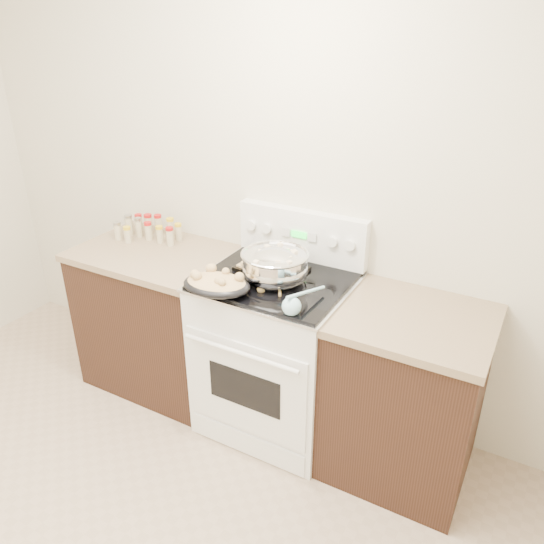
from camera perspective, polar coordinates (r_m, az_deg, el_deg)
The scene contains 9 objects.
counter_left at distance 3.43m, azimuth -11.78°, elevation -4.74°, with size 0.93×0.67×0.92m.
counter_right at distance 2.82m, azimuth 14.06°, elevation -12.63°, with size 0.73×0.67×0.92m.
kitchen_range at distance 3.00m, azimuth 0.51°, elevation -8.38°, with size 0.78×0.73×1.22m.
mixing_bowl at distance 2.70m, azimuth 0.32°, elevation 0.59°, with size 0.40×0.40×0.20m.
roasting_pan at distance 2.62m, azimuth -6.00°, elevation -1.24°, with size 0.38×0.29×0.11m.
baking_sheet at distance 2.84m, azimuth 0.02°, elevation 0.54°, with size 0.37×0.28×0.06m.
wooden_spoon at distance 2.65m, azimuth -0.45°, elevation -1.64°, with size 0.14×0.23×0.04m.
blue_ladle at distance 2.44m, azimuth 2.27°, elevation -3.56°, with size 0.10×0.30×0.11m.
spice_jars at distance 3.39m, azimuth -13.15°, elevation 4.58°, with size 0.39×0.24×0.13m.
Camera 1 is at (1.52, -0.75, 2.19)m, focal length 35.00 mm.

